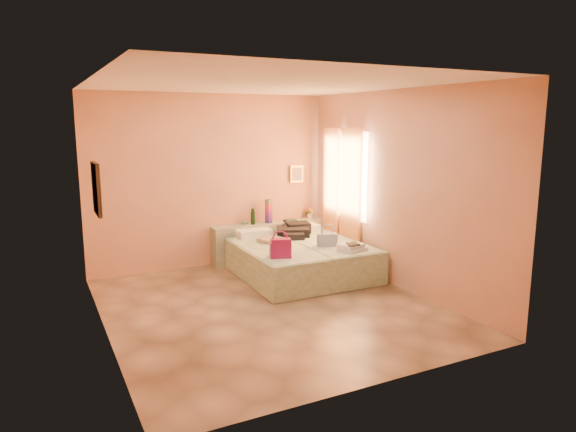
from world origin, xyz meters
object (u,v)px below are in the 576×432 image
headboard_ledge (270,241)px  water_bottle (253,217)px  green_book (290,221)px  flower_vase (310,212)px  magenta_handbag (280,248)px  blue_handbag (327,240)px  bed_left (274,263)px  towel_stack (352,247)px  bed_right (325,256)px

headboard_ledge → water_bottle: 0.55m
green_book → flower_vase: bearing=2.9°
water_bottle → headboard_ledge: bearing=1.2°
magenta_handbag → blue_handbag: magenta_handbag is taller
water_bottle → flower_vase: (1.12, 0.05, -0.01)m
headboard_ledge → bed_left: 1.13m
headboard_ledge → towel_stack: 1.86m
headboard_ledge → bed_left: bearing=-111.7°
headboard_ledge → water_bottle: (-0.32, -0.01, 0.45)m
bed_right → green_book: (-0.13, 0.99, 0.42)m
bed_left → bed_right: bearing=0.8°
headboard_ledge → bed_right: 1.16m
bed_left → magenta_handbag: size_ratio=6.96×
green_book → towel_stack: bearing=-94.5°
bed_left → water_bottle: size_ratio=7.72×
bed_left → bed_right: size_ratio=1.00×
flower_vase → green_book: bearing=-167.5°
bed_left → water_bottle: water_bottle is taller
bed_left → flower_vase: flower_vase is taller
headboard_ledge → water_bottle: water_bottle is taller
headboard_ledge → blue_handbag: (0.33, -1.36, 0.27)m
bed_left → magenta_handbag: (-0.18, -0.59, 0.38)m
bed_left → towel_stack: towel_stack is taller
headboard_ledge → blue_handbag: blue_handbag is taller
blue_handbag → green_book: bearing=105.5°
water_bottle → bed_left: bearing=-95.5°
bed_right → magenta_handbag: 1.29m
headboard_ledge → magenta_handbag: 1.77m
bed_right → towel_stack: bearing=-87.3°
blue_handbag → towel_stack: bearing=-49.9°
green_book → blue_handbag: size_ratio=0.67×
flower_vase → blue_handbag: (-0.48, -1.40, -0.17)m
bed_left → towel_stack: 1.21m
flower_vase → magenta_handbag: (-1.40, -1.68, -0.13)m
water_bottle → green_book: 0.68m
magenta_handbag → green_book: bearing=75.3°
water_bottle → towel_stack: 1.96m
bed_left → flower_vase: bearing=42.6°
headboard_ledge → flower_vase: size_ratio=8.79×
headboard_ledge → flower_vase: flower_vase is taller
magenta_handbag → water_bottle: bearing=96.6°
bed_left → towel_stack: bearing=-37.2°
headboard_ledge → water_bottle: bearing=-178.8°
water_bottle → bed_right: bearing=-52.5°
water_bottle → magenta_handbag: bearing=-99.8°
blue_handbag → towel_stack: blue_handbag is taller
headboard_ledge → green_book: 0.50m
bed_right → green_book: 1.08m
bed_left → towel_stack: size_ratio=5.71×
bed_left → blue_handbag: bearing=-21.5°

